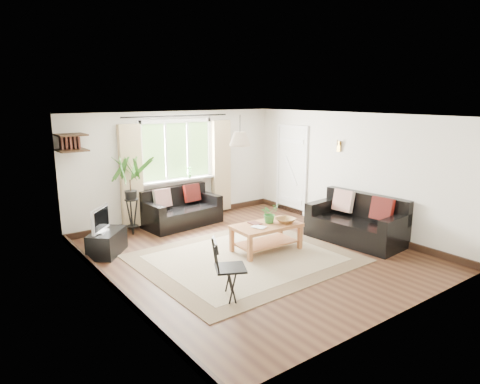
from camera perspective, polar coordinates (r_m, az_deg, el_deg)
floor at (r=7.58m, az=1.82°, el=-8.31°), size 5.50×5.50×0.00m
ceiling at (r=7.08m, az=1.95°, el=10.13°), size 5.50×5.50×0.00m
wall_back at (r=9.51m, az=-8.46°, el=3.39°), size 5.00×0.02×2.40m
wall_front at (r=5.43m, az=20.26°, el=-4.35°), size 5.00×0.02×2.40m
wall_left at (r=6.05m, az=-17.04°, el=-2.38°), size 0.02×5.50×2.40m
wall_right at (r=8.98m, az=14.52°, el=2.57°), size 0.02×5.50×2.40m
rug at (r=7.39m, az=0.65°, el=-8.79°), size 3.45×2.98×0.02m
window at (r=9.42m, az=-8.42°, el=5.46°), size 2.50×0.16×2.16m
door at (r=10.13m, az=6.89°, el=2.86°), size 0.06×0.96×2.06m
corner_shelf at (r=8.37m, az=-21.57°, el=6.15°), size 0.50×0.50×0.34m
pendant_lamp at (r=7.42m, az=-0.00°, el=7.55°), size 0.36×0.36×0.54m
wall_sconce at (r=9.04m, az=12.95°, el=6.18°), size 0.12×0.12×0.28m
sofa_back at (r=9.21m, az=-7.73°, el=-2.11°), size 1.68×0.96×0.76m
sofa_right at (r=8.40m, az=15.20°, el=-3.62°), size 1.86×1.06×0.84m
coffee_table at (r=7.68m, az=3.52°, el=-6.08°), size 1.23×0.71×0.49m
table_plant at (r=7.66m, az=3.97°, el=-2.84°), size 0.34×0.30×0.35m
bowl at (r=7.72m, az=6.11°, el=-3.79°), size 0.35×0.35×0.08m
book_a at (r=7.34m, az=2.15°, el=-4.86°), size 0.24×0.28×0.02m
book_b at (r=7.57m, az=1.48°, el=-4.30°), size 0.18×0.24×0.02m
tv_stand at (r=7.88m, az=-17.30°, el=-6.45°), size 0.86×0.88×0.42m
tv at (r=7.72m, az=-18.14°, el=-3.45°), size 0.56×0.58×0.46m
palm_stand at (r=8.66m, az=-14.33°, el=-0.53°), size 0.69×0.69×1.59m
folding_chair at (r=5.88m, az=-1.28°, el=-10.23°), size 0.59×0.59×0.85m
sill_plant at (r=9.55m, az=-6.77°, el=2.65°), size 0.14×0.10×0.27m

